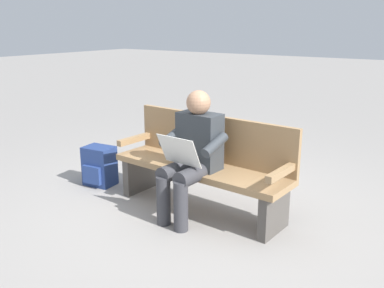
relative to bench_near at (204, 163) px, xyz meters
The scene contains 4 objects.
ground_plane 0.46m from the bench_near, 86.76° to the left, with size 40.00×40.00×0.00m, color gray.
bench_near is the anchor object (origin of this frame).
person_seated 0.29m from the bench_near, 95.87° to the left, with size 0.59×0.59×1.18m.
backpack 1.32m from the bench_near, ahead, with size 0.35×0.31×0.44m.
Camera 1 is at (-2.12, 3.18, 1.74)m, focal length 39.73 mm.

